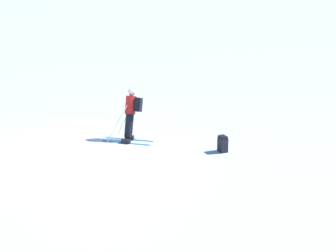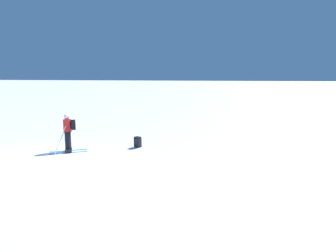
% 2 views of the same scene
% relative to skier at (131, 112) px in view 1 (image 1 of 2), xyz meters
% --- Properties ---
extents(ground_plane, '(300.00, 300.00, 0.00)m').
position_rel_skier_xyz_m(ground_plane, '(1.72, 0.12, -0.90)').
color(ground_plane, white).
extents(skier, '(1.50, 1.60, 1.66)m').
position_rel_skier_xyz_m(skier, '(0.00, 0.00, 0.00)').
color(skier, '#1E7AC6').
rests_on(skier, ground).
extents(spare_backpack, '(0.32, 0.36, 0.50)m').
position_rel_skier_xyz_m(spare_backpack, '(-1.03, 2.89, -0.65)').
color(spare_backpack, black).
rests_on(spare_backpack, ground).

